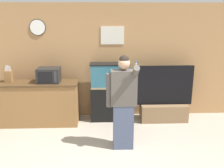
% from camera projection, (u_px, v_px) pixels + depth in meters
% --- Properties ---
extents(wall_back_paneled, '(10.00, 0.08, 2.60)m').
position_uv_depth(wall_back_paneled, '(101.00, 61.00, 5.75)').
color(wall_back_paneled, '#A87A4C').
rests_on(wall_back_paneled, ground_plane).
extents(counter_island, '(1.70, 0.55, 0.95)m').
position_uv_depth(counter_island, '(40.00, 103.00, 5.45)').
color(counter_island, brown).
rests_on(counter_island, ground_plane).
extents(microwave, '(0.47, 0.37, 0.31)m').
position_uv_depth(microwave, '(49.00, 75.00, 5.29)').
color(microwave, black).
rests_on(microwave, counter_island).
extents(knife_block, '(0.15, 0.12, 0.35)m').
position_uv_depth(knife_block, '(8.00, 76.00, 5.31)').
color(knife_block, brown).
rests_on(knife_block, counter_island).
extents(aquarium_on_stand, '(0.87, 0.35, 1.32)m').
position_uv_depth(aquarium_on_stand, '(110.00, 92.00, 5.62)').
color(aquarium_on_stand, black).
rests_on(aquarium_on_stand, ground_plane).
extents(tv_on_stand, '(1.26, 0.40, 1.27)m').
position_uv_depth(tv_on_stand, '(164.00, 105.00, 5.65)').
color(tv_on_stand, brown).
rests_on(tv_on_stand, ground_plane).
extents(person_standing, '(0.53, 0.40, 1.70)m').
position_uv_depth(person_standing, '(123.00, 102.00, 4.34)').
color(person_standing, '#424C66').
rests_on(person_standing, ground_plane).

